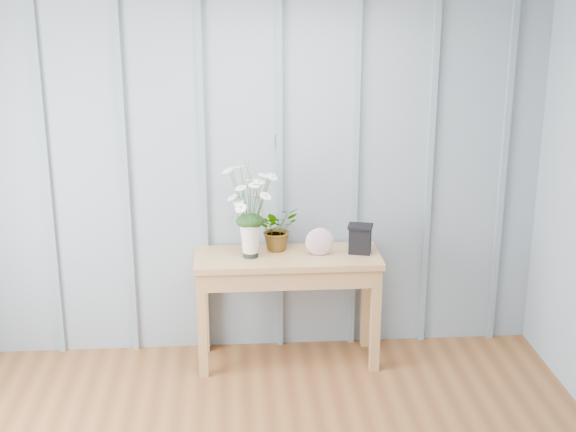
{
  "coord_description": "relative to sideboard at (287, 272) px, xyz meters",
  "views": [
    {
      "loc": [
        -0.06,
        -2.85,
        2.54
      ],
      "look_at": [
        0.29,
        1.94,
        1.03
      ],
      "focal_mm": 50.0,
      "sensor_mm": 36.0,
      "label": 1
    }
  ],
  "objects": [
    {
      "name": "spider_plant",
      "position": [
        -0.06,
        0.12,
        0.26
      ],
      "size": [
        0.34,
        0.32,
        0.29
      ],
      "primitive_type": "imported",
      "rotation": [
        0.0,
        0.0,
        0.49
      ],
      "color": "#143411",
      "rests_on": "sideboard"
    },
    {
      "name": "sideboard",
      "position": [
        0.0,
        0.0,
        0.0
      ],
      "size": [
        1.2,
        0.45,
        0.75
      ],
      "color": "#AF824E",
      "rests_on": "ground"
    },
    {
      "name": "daisy_vase",
      "position": [
        -0.24,
        -0.01,
        0.5
      ],
      "size": [
        0.44,
        0.33,
        0.62
      ],
      "color": "black",
      "rests_on": "sideboard"
    },
    {
      "name": "room_shell",
      "position": [
        -0.28,
        -1.08,
        1.35
      ],
      "size": [
        4.0,
        4.5,
        2.5
      ],
      "color": "#8898A6",
      "rests_on": "ground"
    },
    {
      "name": "felt_disc_vessel",
      "position": [
        0.21,
        -0.02,
        0.21
      ],
      "size": [
        0.19,
        0.06,
        0.19
      ],
      "primitive_type": "ellipsoid",
      "rotation": [
        0.0,
        0.0,
        -0.05
      ],
      "color": "#995976",
      "rests_on": "sideboard"
    },
    {
      "name": "carved_box",
      "position": [
        0.47,
        0.01,
        0.21
      ],
      "size": [
        0.18,
        0.16,
        0.19
      ],
      "color": "black",
      "rests_on": "sideboard"
    }
  ]
}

